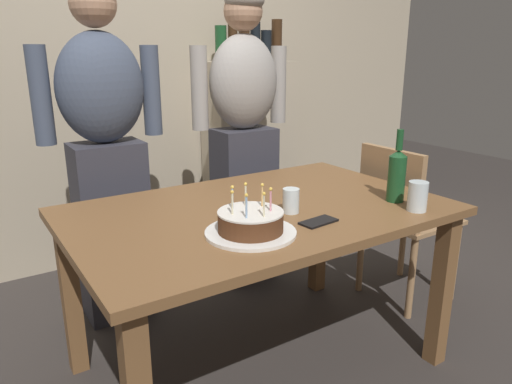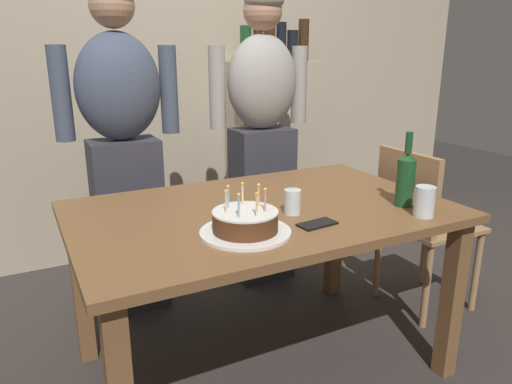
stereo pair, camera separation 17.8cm
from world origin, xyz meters
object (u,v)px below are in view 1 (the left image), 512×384
person_man_bearded (106,152)px  dining_chair (400,212)px  water_glass_far (291,201)px  person_woman_cardigan (244,137)px  water_glass_near (418,196)px  birthday_cake (251,224)px  cell_phone (318,222)px  wine_bottle (397,174)px

person_man_bearded → dining_chair: person_man_bearded is taller
water_glass_far → person_woman_cardigan: bearing=69.0°
water_glass_near → person_man_bearded: bearing=127.0°
water_glass_far → birthday_cake: bearing=-157.0°
dining_chair → cell_phone: bearing=111.4°
wine_bottle → person_man_bearded: (-0.90, 1.03, 0.02)m
birthday_cake → person_woman_cardigan: person_woman_cardigan is taller
person_man_bearded → person_woman_cardigan: same height
water_glass_near → water_glass_far: size_ratio=1.22×
water_glass_near → cell_phone: water_glass_near is taller
person_woman_cardigan → person_man_bearded: bearing=0.0°
birthday_cake → person_woman_cardigan: (0.60, 1.01, 0.10)m
water_glass_near → person_man_bearded: 1.45m
birthday_cake → person_woman_cardigan: 1.18m
birthday_cake → water_glass_far: size_ratio=3.30×
wine_bottle → cell_phone: (-0.44, -0.03, -0.11)m
person_man_bearded → birthday_cake: bearing=100.5°
cell_phone → dining_chair: size_ratio=0.17×
birthday_cake → water_glass_near: (0.69, -0.15, 0.02)m
water_glass_far → person_woman_cardigan: person_woman_cardigan is taller
water_glass_near → dining_chair: bearing=44.3°
birthday_cake → person_man_bearded: (-0.19, 1.01, 0.10)m
cell_phone → dining_chair: bearing=15.5°
wine_bottle → dining_chair: size_ratio=0.35×
water_glass_near → wine_bottle: wine_bottle is taller
water_glass_far → person_man_bearded: person_man_bearded is taller
water_glass_far → person_man_bearded: (-0.44, 0.90, 0.09)m
birthday_cake → wine_bottle: (0.71, -0.01, 0.08)m
water_glass_near → wine_bottle: bearing=78.8°
wine_bottle → birthday_cake: bearing=179.0°
birthday_cake → dining_chair: 1.22m
water_glass_far → dining_chair: dining_chair is taller
cell_phone → person_woman_cardigan: bearing=66.6°
birthday_cake → person_woman_cardigan: bearing=59.3°
birthday_cake → cell_phone: size_ratio=2.21×
water_glass_far → wine_bottle: 0.48m
birthday_cake → cell_phone: 0.28m
water_glass_far → dining_chair: (0.89, 0.19, -0.27)m
wine_bottle → person_man_bearded: size_ratio=0.18×
person_woman_cardigan → water_glass_near: bearing=94.2°
water_glass_near → cell_phone: size_ratio=0.82×
birthday_cake → dining_chair: birthday_cake is taller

